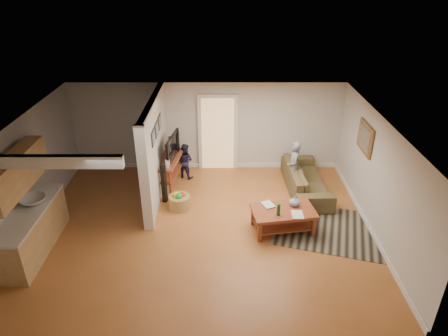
{
  "coord_description": "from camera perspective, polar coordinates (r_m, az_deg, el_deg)",
  "views": [
    {
      "loc": [
        0.46,
        -7.43,
        5.33
      ],
      "look_at": [
        0.47,
        0.77,
        1.1
      ],
      "focal_mm": 32.0,
      "sensor_mm": 36.0,
      "label": 1
    }
  ],
  "objects": [
    {
      "name": "speaker_right",
      "position": [
        11.3,
        -7.49,
        1.94
      ],
      "size": [
        0.13,
        0.13,
        1.06
      ],
      "primitive_type": "cube",
      "rotation": [
        0.0,
        0.0,
        0.29
      ],
      "color": "black",
      "rests_on": "ground"
    },
    {
      "name": "coffee_table",
      "position": [
        8.91,
        8.55,
        -6.52
      ],
      "size": [
        1.47,
        1.0,
        0.81
      ],
      "rotation": [
        0.0,
        0.0,
        0.16
      ],
      "color": "maroon",
      "rests_on": "ground"
    },
    {
      "name": "tv_console",
      "position": [
        10.36,
        -7.82,
        0.98
      ],
      "size": [
        0.69,
        1.42,
        1.17
      ],
      "rotation": [
        0.0,
        0.0,
        -0.14
      ],
      "color": "maroon",
      "rests_on": "ground"
    },
    {
      "name": "child",
      "position": [
        10.63,
        9.59,
        -3.2
      ],
      "size": [
        0.35,
        0.52,
        1.39
      ],
      "primitive_type": "imported",
      "rotation": [
        0.0,
        0.0,
        -1.61
      ],
      "color": "slate",
      "rests_on": "ground"
    },
    {
      "name": "sofa",
      "position": [
        10.7,
        11.49,
        -3.18
      ],
      "size": [
        1.01,
        2.37,
        0.68
      ],
      "primitive_type": "imported",
      "rotation": [
        0.0,
        0.0,
        1.61
      ],
      "color": "#3F3A1F",
      "rests_on": "ground"
    },
    {
      "name": "room_shell",
      "position": [
        8.89,
        -9.95,
        1.04
      ],
      "size": [
        7.54,
        6.02,
        2.52
      ],
      "color": "beige",
      "rests_on": "ground"
    },
    {
      "name": "speaker_left",
      "position": [
        9.88,
        -8.58,
        -2.25
      ],
      "size": [
        0.13,
        0.13,
        1.02
      ],
      "primitive_type": "cube",
      "rotation": [
        0.0,
        0.0,
        -0.41
      ],
      "color": "black",
      "rests_on": "ground"
    },
    {
      "name": "ground",
      "position": [
        9.15,
        -2.98,
        -8.35
      ],
      "size": [
        7.5,
        7.5,
        0.0
      ],
      "primitive_type": "plane",
      "color": "#945B25",
      "rests_on": "ground"
    },
    {
      "name": "toddler",
      "position": [
        11.2,
        -5.5,
        -1.24
      ],
      "size": [
        0.6,
        0.56,
        1.0
      ],
      "primitive_type": "imported",
      "rotation": [
        0.0,
        0.0,
        2.66
      ],
      "color": "#1E1D3D",
      "rests_on": "ground"
    },
    {
      "name": "area_rug",
      "position": [
        9.37,
        15.18,
        -8.42
      ],
      "size": [
        2.92,
        2.46,
        0.01
      ],
      "primitive_type": "cube",
      "rotation": [
        0.0,
        0.0,
        -0.28
      ],
      "color": "black",
      "rests_on": "ground"
    },
    {
      "name": "toy_basket",
      "position": [
        9.73,
        -6.34,
        -4.75
      ],
      "size": [
        0.52,
        0.52,
        0.46
      ],
      "color": "olive",
      "rests_on": "ground"
    }
  ]
}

